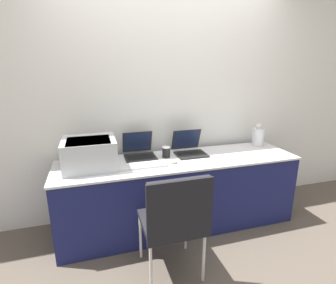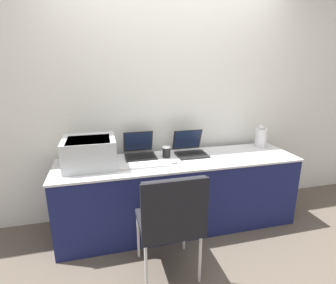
% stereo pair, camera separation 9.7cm
% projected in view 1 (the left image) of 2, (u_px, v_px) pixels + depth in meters
% --- Properties ---
extents(ground_plane, '(14.00, 14.00, 0.00)m').
position_uv_depth(ground_plane, '(189.00, 241.00, 2.54)').
color(ground_plane, brown).
extents(wall_back, '(8.00, 0.05, 2.60)m').
position_uv_depth(wall_back, '(168.00, 98.00, 2.84)').
color(wall_back, silver).
rests_on(wall_back, ground_plane).
extents(table, '(2.41, 0.63, 0.74)m').
position_uv_depth(table, '(179.00, 192.00, 2.72)').
color(table, '#191E51').
rests_on(table, ground_plane).
extents(printer, '(0.47, 0.43, 0.27)m').
position_uv_depth(printer, '(89.00, 152.00, 2.37)').
color(printer, '#B2B7BC').
rests_on(printer, table).
extents(laptop_left, '(0.31, 0.33, 0.24)m').
position_uv_depth(laptop_left, '(139.00, 151.00, 2.68)').
color(laptop_left, black).
rests_on(laptop_left, table).
extents(laptop_right, '(0.31, 0.33, 0.24)m').
position_uv_depth(laptop_right, '(189.00, 149.00, 2.77)').
color(laptop_right, black).
rests_on(laptop_right, table).
extents(external_keyboard, '(0.46, 0.15, 0.02)m').
position_uv_depth(external_keyboard, '(143.00, 165.00, 2.43)').
color(external_keyboard, silver).
rests_on(external_keyboard, table).
extents(coffee_cup, '(0.08, 0.08, 0.11)m').
position_uv_depth(coffee_cup, '(166.00, 152.00, 2.66)').
color(coffee_cup, black).
rests_on(coffee_cup, table).
extents(mouse, '(0.07, 0.04, 0.04)m').
position_uv_depth(mouse, '(174.00, 162.00, 2.50)').
color(mouse, silver).
rests_on(mouse, table).
extents(metal_pitcher, '(0.13, 0.13, 0.26)m').
position_uv_depth(metal_pitcher, '(258.00, 136.00, 3.03)').
color(metal_pitcher, silver).
rests_on(metal_pitcher, table).
extents(chair, '(0.48, 0.46, 0.90)m').
position_uv_depth(chair, '(175.00, 216.00, 1.94)').
color(chair, black).
rests_on(chair, ground_plane).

